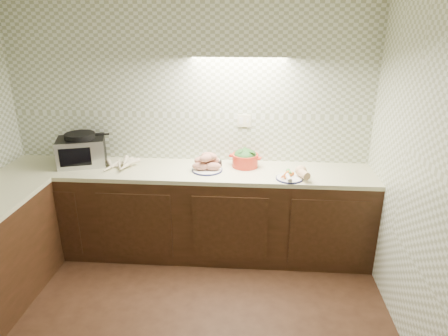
# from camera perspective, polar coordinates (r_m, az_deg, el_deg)

# --- Properties ---
(room) EXTENTS (3.60, 3.60, 2.60)m
(room) POSITION_cam_1_polar(r_m,az_deg,el_deg) (2.26, -12.38, 3.45)
(room) COLOR black
(room) RESTS_ON ground
(counter) EXTENTS (3.60, 3.60, 0.90)m
(counter) POSITION_cam_1_polar(r_m,az_deg,el_deg) (3.55, -18.62, -11.45)
(counter) COLOR black
(counter) RESTS_ON ground
(toaster_oven) EXTENTS (0.53, 0.46, 0.32)m
(toaster_oven) POSITION_cam_1_polar(r_m,az_deg,el_deg) (4.19, -19.68, 2.44)
(toaster_oven) COLOR black
(toaster_oven) RESTS_ON counter
(parsnip_pile) EXTENTS (0.43, 0.42, 0.07)m
(parsnip_pile) POSITION_cam_1_polar(r_m,az_deg,el_deg) (3.98, -13.99, 0.30)
(parsnip_pile) COLOR beige
(parsnip_pile) RESTS_ON counter
(sweet_potato_plate) EXTENTS (0.30, 0.30, 0.18)m
(sweet_potato_plate) POSITION_cam_1_polar(r_m,az_deg,el_deg) (3.81, -2.43, 0.66)
(sweet_potato_plate) COLOR #10113D
(sweet_potato_plate) RESTS_ON counter
(onion_bowl) EXTENTS (0.13, 0.13, 0.10)m
(onion_bowl) POSITION_cam_1_polar(r_m,az_deg,el_deg) (3.94, -1.29, 0.82)
(onion_bowl) COLOR black
(onion_bowl) RESTS_ON counter
(dutch_oven) EXTENTS (0.32, 0.31, 0.18)m
(dutch_oven) POSITION_cam_1_polar(r_m,az_deg,el_deg) (3.91, 3.04, 1.41)
(dutch_oven) COLOR red
(dutch_oven) RESTS_ON counter
(veg_plate) EXTENTS (0.31, 0.30, 0.12)m
(veg_plate) POSITION_cam_1_polar(r_m,az_deg,el_deg) (3.69, 10.10, -0.85)
(veg_plate) COLOR #10113D
(veg_plate) RESTS_ON counter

